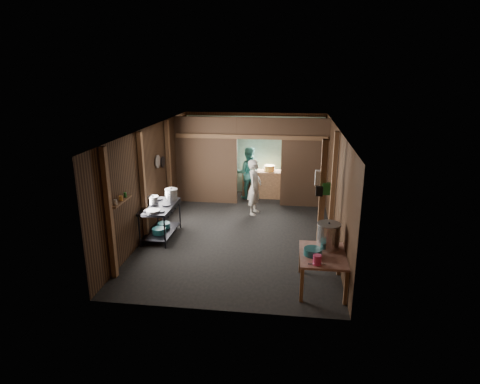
# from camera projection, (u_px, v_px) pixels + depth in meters

# --- Properties ---
(floor) EXTENTS (4.50, 7.00, 0.00)m
(floor) POSITION_uv_depth(u_px,v_px,m) (241.00, 231.00, 10.16)
(floor) COLOR black
(floor) RESTS_ON ground
(ceiling) EXTENTS (4.50, 7.00, 0.00)m
(ceiling) POSITION_uv_depth(u_px,v_px,m) (241.00, 128.00, 9.40)
(ceiling) COLOR #4E4941
(ceiling) RESTS_ON ground
(wall_back) EXTENTS (4.50, 0.00, 2.60)m
(wall_back) POSITION_uv_depth(u_px,v_px,m) (255.00, 153.00, 13.10)
(wall_back) COLOR #4C321D
(wall_back) RESTS_ON ground
(wall_front) EXTENTS (4.50, 0.00, 2.60)m
(wall_front) POSITION_uv_depth(u_px,v_px,m) (214.00, 240.00, 6.46)
(wall_front) COLOR #4C321D
(wall_front) RESTS_ON ground
(wall_left) EXTENTS (0.00, 7.00, 2.60)m
(wall_left) POSITION_uv_depth(u_px,v_px,m) (152.00, 179.00, 10.06)
(wall_left) COLOR #4C321D
(wall_left) RESTS_ON ground
(wall_right) EXTENTS (0.00, 7.00, 2.60)m
(wall_right) POSITION_uv_depth(u_px,v_px,m) (335.00, 185.00, 9.51)
(wall_right) COLOR #4C321D
(wall_right) RESTS_ON ground
(partition_left) EXTENTS (1.85, 0.10, 2.60)m
(partition_left) POSITION_uv_depth(u_px,v_px,m) (206.00, 161.00, 12.03)
(partition_left) COLOR brown
(partition_left) RESTS_ON floor
(partition_right) EXTENTS (1.35, 0.10, 2.60)m
(partition_right) POSITION_uv_depth(u_px,v_px,m) (304.00, 163.00, 11.68)
(partition_right) COLOR brown
(partition_right) RESTS_ON floor
(partition_header) EXTENTS (1.30, 0.10, 0.60)m
(partition_header) POSITION_uv_depth(u_px,v_px,m) (259.00, 128.00, 11.54)
(partition_header) COLOR brown
(partition_header) RESTS_ON wall_back
(turquoise_panel) EXTENTS (4.40, 0.06, 2.50)m
(turquoise_panel) POSITION_uv_depth(u_px,v_px,m) (254.00, 155.00, 13.06)
(turquoise_panel) COLOR #89BCBA
(turquoise_panel) RESTS_ON wall_back
(back_counter) EXTENTS (1.20, 0.50, 0.85)m
(back_counter) POSITION_uv_depth(u_px,v_px,m) (262.00, 184.00, 12.80)
(back_counter) COLOR #9D6B44
(back_counter) RESTS_ON floor
(wall_clock) EXTENTS (0.20, 0.03, 0.20)m
(wall_clock) POSITION_uv_depth(u_px,v_px,m) (262.00, 135.00, 12.80)
(wall_clock) COLOR silver
(wall_clock) RESTS_ON wall_back
(post_left_a) EXTENTS (0.10, 0.12, 2.60)m
(post_left_a) POSITION_uv_depth(u_px,v_px,m) (109.00, 215.00, 7.59)
(post_left_a) COLOR #9D6B44
(post_left_a) RESTS_ON floor
(post_left_b) EXTENTS (0.10, 0.12, 2.60)m
(post_left_b) POSITION_uv_depth(u_px,v_px,m) (143.00, 188.00, 9.29)
(post_left_b) COLOR #9D6B44
(post_left_b) RESTS_ON floor
(post_left_c) EXTENTS (0.10, 0.12, 2.60)m
(post_left_c) POSITION_uv_depth(u_px,v_px,m) (169.00, 168.00, 11.19)
(post_left_c) COLOR #9D6B44
(post_left_c) RESTS_ON floor
(post_right) EXTENTS (0.10, 0.12, 2.60)m
(post_right) POSITION_uv_depth(u_px,v_px,m) (333.00, 187.00, 9.33)
(post_right) COLOR #9D6B44
(post_right) RESTS_ON floor
(post_free) EXTENTS (0.12, 0.12, 2.60)m
(post_free) POSITION_uv_depth(u_px,v_px,m) (322.00, 202.00, 8.32)
(post_free) COLOR #9D6B44
(post_free) RESTS_ON floor
(cross_beam) EXTENTS (4.40, 0.12, 0.12)m
(cross_beam) POSITION_uv_depth(u_px,v_px,m) (250.00, 137.00, 11.60)
(cross_beam) COLOR #9D6B44
(cross_beam) RESTS_ON wall_left
(pan_lid_big) EXTENTS (0.03, 0.34, 0.34)m
(pan_lid_big) POSITION_uv_depth(u_px,v_px,m) (158.00, 162.00, 10.33)
(pan_lid_big) COLOR gray
(pan_lid_big) RESTS_ON wall_left
(pan_lid_small) EXTENTS (0.03, 0.30, 0.30)m
(pan_lid_small) POSITION_uv_depth(u_px,v_px,m) (163.00, 162.00, 10.74)
(pan_lid_small) COLOR black
(pan_lid_small) RESTS_ON wall_left
(wall_shelf) EXTENTS (0.14, 0.80, 0.03)m
(wall_shelf) POSITION_uv_depth(u_px,v_px,m) (121.00, 201.00, 8.03)
(wall_shelf) COLOR #9D6B44
(wall_shelf) RESTS_ON wall_left
(jar_white) EXTENTS (0.07, 0.07, 0.10)m
(jar_white) POSITION_uv_depth(u_px,v_px,m) (115.00, 202.00, 7.77)
(jar_white) COLOR silver
(jar_white) RESTS_ON wall_shelf
(jar_yellow) EXTENTS (0.08, 0.08, 0.10)m
(jar_yellow) POSITION_uv_depth(u_px,v_px,m) (121.00, 198.00, 8.01)
(jar_yellow) COLOR gold
(jar_yellow) RESTS_ON wall_shelf
(jar_green) EXTENTS (0.06, 0.06, 0.10)m
(jar_green) POSITION_uv_depth(u_px,v_px,m) (125.00, 195.00, 8.22)
(jar_green) COLOR #1E752B
(jar_green) RESTS_ON wall_shelf
(bag_white) EXTENTS (0.22, 0.15, 0.32)m
(bag_white) POSITION_uv_depth(u_px,v_px,m) (320.00, 178.00, 8.26)
(bag_white) COLOR silver
(bag_white) RESTS_ON post_free
(bag_green) EXTENTS (0.16, 0.12, 0.24)m
(bag_green) POSITION_uv_depth(u_px,v_px,m) (326.00, 189.00, 8.17)
(bag_green) COLOR #1E752B
(bag_green) RESTS_ON post_free
(bag_black) EXTENTS (0.14, 0.10, 0.20)m
(bag_black) POSITION_uv_depth(u_px,v_px,m) (319.00, 191.00, 8.18)
(bag_black) COLOR black
(bag_black) RESTS_ON post_free
(gas_range) EXTENTS (0.71, 1.38, 0.81)m
(gas_range) POSITION_uv_depth(u_px,v_px,m) (161.00, 221.00, 9.71)
(gas_range) COLOR black
(gas_range) RESTS_ON floor
(prep_table) EXTENTS (0.84, 1.15, 0.68)m
(prep_table) POSITION_uv_depth(u_px,v_px,m) (322.00, 271.00, 7.48)
(prep_table) COLOR tan
(prep_table) RESTS_ON floor
(stove_pot_large) EXTENTS (0.36, 0.36, 0.31)m
(stove_pot_large) POSITION_uv_depth(u_px,v_px,m) (171.00, 195.00, 9.93)
(stove_pot_large) COLOR silver
(stove_pot_large) RESTS_ON gas_range
(stove_pot_med) EXTENTS (0.28, 0.28, 0.23)m
(stove_pot_med) POSITION_uv_depth(u_px,v_px,m) (153.00, 201.00, 9.62)
(stove_pot_med) COLOR silver
(stove_pot_med) RESTS_ON gas_range
(frying_pan) EXTENTS (0.33, 0.55, 0.07)m
(frying_pan) POSITION_uv_depth(u_px,v_px,m) (153.00, 211.00, 9.14)
(frying_pan) COLOR gray
(frying_pan) RESTS_ON gas_range
(blue_tub_front) EXTENTS (0.33, 0.33, 0.13)m
(blue_tub_front) POSITION_uv_depth(u_px,v_px,m) (159.00, 231.00, 9.61)
(blue_tub_front) COLOR #1B585D
(blue_tub_front) RESTS_ON gas_range
(blue_tub_back) EXTENTS (0.30, 0.30, 0.12)m
(blue_tub_back) POSITION_uv_depth(u_px,v_px,m) (164.00, 225.00, 9.98)
(blue_tub_back) COLOR #1B585D
(blue_tub_back) RESTS_ON gas_range
(stock_pot) EXTENTS (0.57, 0.57, 0.52)m
(stock_pot) POSITION_uv_depth(u_px,v_px,m) (328.00, 236.00, 7.56)
(stock_pot) COLOR silver
(stock_pot) RESTS_ON prep_table
(wash_basin) EXTENTS (0.42, 0.42, 0.13)m
(wash_basin) POSITION_uv_depth(u_px,v_px,m) (313.00, 252.00, 7.33)
(wash_basin) COLOR #1B585D
(wash_basin) RESTS_ON prep_table
(pink_bucket) EXTENTS (0.19, 0.19, 0.18)m
(pink_bucket) POSITION_uv_depth(u_px,v_px,m) (317.00, 260.00, 6.96)
(pink_bucket) COLOR #E93673
(pink_bucket) RESTS_ON prep_table
(knife) EXTENTS (0.30, 0.07, 0.01)m
(knife) POSITION_uv_depth(u_px,v_px,m) (317.00, 264.00, 6.98)
(knife) COLOR silver
(knife) RESTS_ON prep_table
(yellow_tub) EXTENTS (0.33, 0.33, 0.18)m
(yellow_tub) POSITION_uv_depth(u_px,v_px,m) (269.00, 168.00, 12.62)
(yellow_tub) COLOR gold
(yellow_tub) RESTS_ON back_counter
(red_cup) EXTENTS (0.11, 0.11, 0.13)m
(red_cup) POSITION_uv_depth(u_px,v_px,m) (252.00, 168.00, 12.70)
(red_cup) COLOR red
(red_cup) RESTS_ON back_counter
(cook) EXTENTS (0.48, 0.63, 1.56)m
(cook) POSITION_uv_depth(u_px,v_px,m) (255.00, 187.00, 11.19)
(cook) COLOR white
(cook) RESTS_ON floor
(worker_back) EXTENTS (0.86, 0.71, 1.62)m
(worker_back) POSITION_uv_depth(u_px,v_px,m) (248.00, 173.00, 12.58)
(worker_back) COLOR teal
(worker_back) RESTS_ON floor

